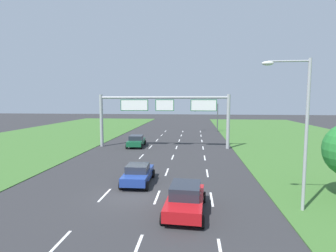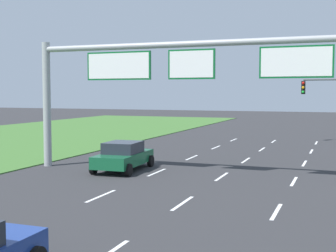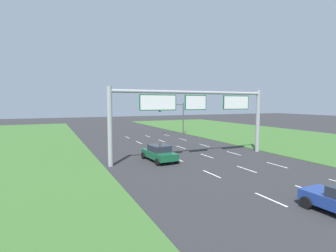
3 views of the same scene
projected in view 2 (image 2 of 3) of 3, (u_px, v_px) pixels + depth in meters
lane_dashes_inner_left at (59, 214)px, 16.15m from camera, size 0.14×56.40×0.01m
lane_dashes_inner_right at (152, 224)px, 14.91m from camera, size 0.14×56.40×0.01m
lane_dashes_slip at (262, 236)px, 13.67m from camera, size 0.14×56.40×0.01m
car_mid_lane at (123, 156)px, 25.16m from camera, size 2.38×4.48×1.54m
sign_gantry at (190, 77)px, 23.36m from camera, size 17.24×0.44×7.00m
traffic_light_mast at (336, 96)px, 38.26m from camera, size 4.76×0.49×5.60m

